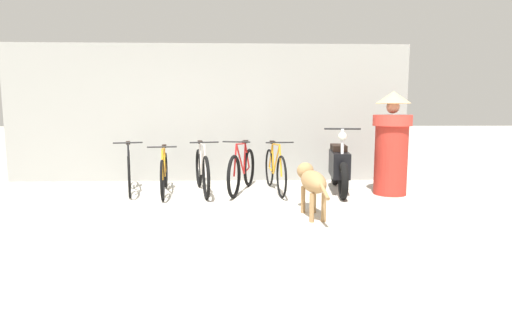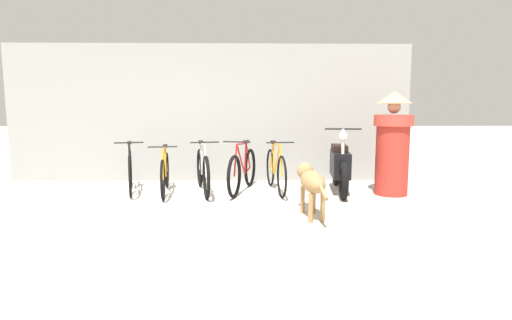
# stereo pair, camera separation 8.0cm
# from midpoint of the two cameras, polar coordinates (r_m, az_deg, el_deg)

# --- Properties ---
(ground_plane) EXTENTS (60.00, 60.00, 0.00)m
(ground_plane) POSITION_cam_midpoint_polar(r_m,az_deg,el_deg) (5.28, -8.94, -8.33)
(ground_plane) COLOR #B7B2A5
(shop_wall_back) EXTENTS (7.86, 0.20, 2.67)m
(shop_wall_back) POSITION_cam_midpoint_polar(r_m,az_deg,el_deg) (7.99, -6.30, 6.64)
(shop_wall_back) COLOR gray
(shop_wall_back) RESTS_ON ground
(bicycle_0) EXTENTS (0.56, 1.60, 0.89)m
(bicycle_0) POSITION_cam_midpoint_polar(r_m,az_deg,el_deg) (7.21, -17.22, -1.42)
(bicycle_0) COLOR black
(bicycle_0) RESTS_ON ground
(bicycle_1) EXTENTS (0.46, 1.70, 0.84)m
(bicycle_1) POSITION_cam_midpoint_polar(r_m,az_deg,el_deg) (6.91, -12.55, -1.80)
(bicycle_1) COLOR black
(bicycle_1) RESTS_ON ground
(bicycle_2) EXTENTS (0.52, 1.76, 0.90)m
(bicycle_2) POSITION_cam_midpoint_polar(r_m,az_deg,el_deg) (6.86, -7.28, -1.57)
(bicycle_2) COLOR black
(bicycle_2) RESTS_ON ground
(bicycle_3) EXTENTS (0.56, 1.70, 0.90)m
(bicycle_3) POSITION_cam_midpoint_polar(r_m,az_deg,el_deg) (6.88, -1.57, -1.51)
(bicycle_3) COLOR black
(bicycle_3) RESTS_ON ground
(bicycle_4) EXTENTS (0.46, 1.74, 0.89)m
(bicycle_4) POSITION_cam_midpoint_polar(r_m,az_deg,el_deg) (6.90, 3.15, -1.45)
(bicycle_4) COLOR black
(bicycle_4) RESTS_ON ground
(motorcycle) EXTENTS (0.58, 1.82, 1.11)m
(motorcycle) POSITION_cam_midpoint_polar(r_m,az_deg,el_deg) (6.98, 12.22, -0.89)
(motorcycle) COLOR black
(motorcycle) RESTS_ON ground
(stray_dog) EXTENTS (0.34, 1.27, 0.67)m
(stray_dog) POSITION_cam_midpoint_polar(r_m,az_deg,el_deg) (5.33, 8.31, -3.02)
(stray_dog) COLOR #997247
(stray_dog) RESTS_ON ground
(person_in_robes) EXTENTS (0.88, 0.88, 1.70)m
(person_in_robes) POSITION_cam_midpoint_polar(r_m,az_deg,el_deg) (6.96, 19.25, 2.35)
(person_in_robes) COLOR #B72D23
(person_in_robes) RESTS_ON ground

